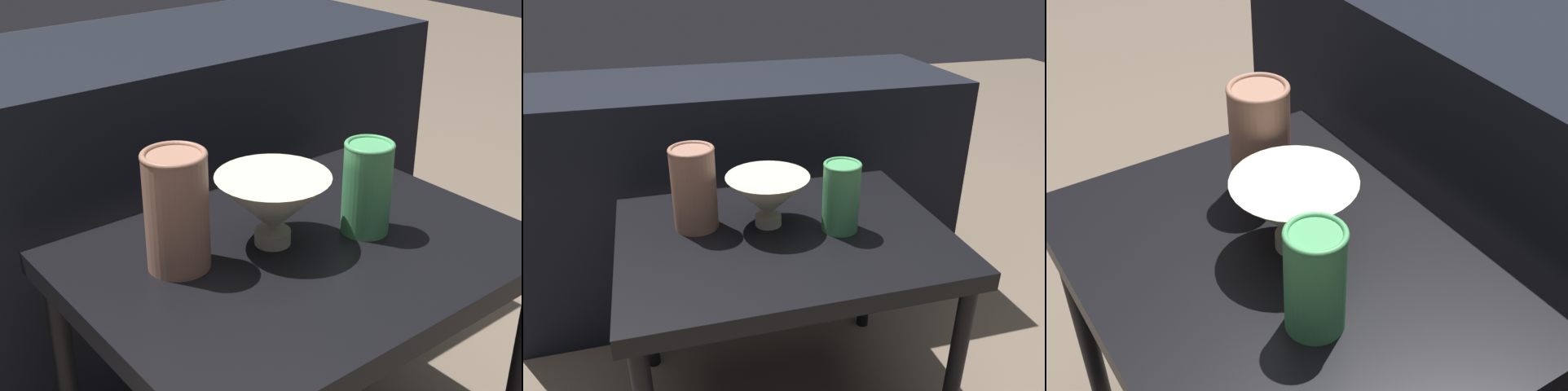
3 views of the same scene
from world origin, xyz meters
TOP-DOWN VIEW (x-y plane):
  - table at (0.00, 0.00)m, footprint 0.72×0.54m
  - couch_backdrop at (0.00, 0.59)m, footprint 1.39×0.50m
  - bowl at (-0.03, 0.04)m, footprint 0.19×0.19m
  - vase_textured_left at (-0.18, 0.07)m, footprint 0.10×0.10m
  - vase_colorful_right at (0.12, -0.02)m, footprint 0.08×0.08m

SIDE VIEW (x-z plane):
  - couch_backdrop at x=0.00m, z-range 0.00..0.73m
  - table at x=0.00m, z-range 0.20..0.72m
  - bowl at x=-0.03m, z-range 0.52..0.64m
  - vase_colorful_right at x=0.12m, z-range 0.52..0.67m
  - vase_textured_left at x=-0.18m, z-range 0.52..0.70m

